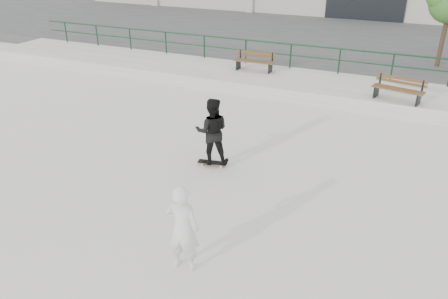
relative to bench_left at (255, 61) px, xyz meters
The scene contains 9 objects.
ground 10.15m from the bench_left, 77.30° to the right, with size 120.00×120.00×0.00m, color beige.
ledge 2.34m from the bench_left, ahead, with size 30.00×3.00×0.50m, color #B7B2A7.
parking_strip 8.45m from the bench_left, 74.71° to the left, with size 60.00×14.00×0.50m, color #404040.
railing 2.44m from the bench_left, 22.73° to the left, with size 28.00×0.06×1.03m.
bench_left is the anchor object (origin of this frame).
bench_right 5.83m from the bench_left, 14.00° to the right, with size 1.73×0.82×0.77m.
skateboard 7.53m from the bench_left, 77.58° to the right, with size 0.80×0.34×0.09m.
standing_skater 7.49m from the bench_left, 77.58° to the right, with size 0.86×0.67×1.78m, color black.
seated_skater 11.45m from the bench_left, 75.52° to the right, with size 0.63×0.41×1.72m, color white.
Camera 1 is at (3.90, -6.63, 5.49)m, focal length 35.00 mm.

